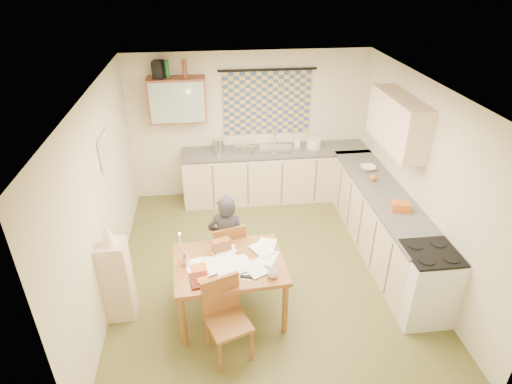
{
  "coord_description": "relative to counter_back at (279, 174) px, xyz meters",
  "views": [
    {
      "loc": [
        -0.7,
        -4.63,
        3.81
      ],
      "look_at": [
        -0.12,
        0.2,
        1.1
      ],
      "focal_mm": 30.0,
      "sensor_mm": 36.0,
      "label": 1
    }
  ],
  "objects": [
    {
      "name": "floor",
      "position": [
        -0.49,
        -1.95,
        -0.46
      ],
      "size": [
        4.0,
        4.5,
        0.02
      ],
      "primitive_type": "cube",
      "color": "brown",
      "rests_on": "ground"
    },
    {
      "name": "ceiling",
      "position": [
        -0.49,
        -1.95,
        2.06
      ],
      "size": [
        4.0,
        4.5,
        0.02
      ],
      "primitive_type": "cube",
      "color": "white",
      "rests_on": "floor"
    },
    {
      "name": "wall_back",
      "position": [
        -0.49,
        0.31,
        0.8
      ],
      "size": [
        4.0,
        0.02,
        2.5
      ],
      "primitive_type": "cube",
      "color": "beige",
      "rests_on": "floor"
    },
    {
      "name": "wall_front",
      "position": [
        -0.49,
        -4.21,
        0.8
      ],
      "size": [
        4.0,
        0.02,
        2.5
      ],
      "primitive_type": "cube",
      "color": "beige",
      "rests_on": "floor"
    },
    {
      "name": "wall_left",
      "position": [
        -2.5,
        -1.95,
        0.8
      ],
      "size": [
        0.02,
        4.5,
        2.5
      ],
      "primitive_type": "cube",
      "color": "beige",
      "rests_on": "floor"
    },
    {
      "name": "wall_right",
      "position": [
        1.52,
        -1.95,
        0.8
      ],
      "size": [
        0.02,
        4.5,
        2.5
      ],
      "primitive_type": "cube",
      "color": "beige",
      "rests_on": "floor"
    },
    {
      "name": "window_blind",
      "position": [
        -0.19,
        0.27,
        1.2
      ],
      "size": [
        1.45,
        0.03,
        1.05
      ],
      "primitive_type": "cube",
      "color": "#394A7D",
      "rests_on": "wall_back"
    },
    {
      "name": "curtain_rod",
      "position": [
        -0.19,
        0.25,
        1.75
      ],
      "size": [
        1.6,
        0.04,
        0.04
      ],
      "primitive_type": "cylinder",
      "rotation": [
        0.0,
        1.57,
        0.0
      ],
      "color": "black",
      "rests_on": "wall_back"
    },
    {
      "name": "wall_cabinet",
      "position": [
        -1.64,
        0.13,
        1.35
      ],
      "size": [
        0.9,
        0.34,
        0.7
      ],
      "primitive_type": "cube",
      "color": "brown",
      "rests_on": "wall_back"
    },
    {
      "name": "wall_cabinet_glass",
      "position": [
        -1.64,
        -0.04,
        1.35
      ],
      "size": [
        0.84,
        0.02,
        0.64
      ],
      "primitive_type": "cube",
      "color": "#99B2A5",
      "rests_on": "wall_back"
    },
    {
      "name": "upper_cabinet_right",
      "position": [
        1.34,
        -1.4,
        1.4
      ],
      "size": [
        0.34,
        1.3,
        0.7
      ],
      "primitive_type": "cube",
      "color": "beige",
      "rests_on": "wall_right"
    },
    {
      "name": "framed_print",
      "position": [
        -2.46,
        -1.55,
        1.25
      ],
      "size": [
        0.04,
        0.5,
        0.4
      ],
      "primitive_type": "cube",
      "color": "silver",
      "rests_on": "wall_left"
    },
    {
      "name": "print_canvas",
      "position": [
        -2.43,
        -1.55,
        1.25
      ],
      "size": [
        0.01,
        0.42,
        0.32
      ],
      "primitive_type": "cube",
      "color": "silver",
      "rests_on": "wall_left"
    },
    {
      "name": "counter_back",
      "position": [
        0.0,
        0.0,
        0.0
      ],
      "size": [
        3.3,
        0.62,
        0.92
      ],
      "color": "beige",
      "rests_on": "floor"
    },
    {
      "name": "counter_right",
      "position": [
        1.21,
        -1.65,
        -0.0
      ],
      "size": [
        0.62,
        2.95,
        0.92
      ],
      "color": "beige",
      "rests_on": "floor"
    },
    {
      "name": "stove",
      "position": [
        1.21,
        -3.02,
        0.01
      ],
      "size": [
        0.6,
        0.6,
        0.93
      ],
      "color": "white",
      "rests_on": "floor"
    },
    {
      "name": "sink",
      "position": [
        -0.08,
        0.0,
        0.43
      ],
      "size": [
        0.63,
        0.55,
        0.1
      ],
      "primitive_type": "cube",
      "rotation": [
        0.0,
        0.0,
        -0.19
      ],
      "color": "silver",
      "rests_on": "counter_back"
    },
    {
      "name": "tap",
      "position": [
        -0.06,
        0.18,
        0.61
      ],
      "size": [
        0.04,
        0.04,
        0.28
      ],
      "primitive_type": "cylinder",
      "rotation": [
        0.0,
        0.0,
        -0.23
      ],
      "color": "silver",
      "rests_on": "counter_back"
    },
    {
      "name": "dish_rack",
      "position": [
        -0.61,
        0.0,
        0.5
      ],
      "size": [
        0.44,
        0.41,
        0.06
      ],
      "primitive_type": "cube",
      "rotation": [
        0.0,
        0.0,
        -0.39
      ],
      "color": "silver",
      "rests_on": "counter_back"
    },
    {
      "name": "kettle",
      "position": [
        -1.04,
        0.0,
        0.59
      ],
      "size": [
        0.2,
        0.2,
        0.24
      ],
      "primitive_type": "cylinder",
      "rotation": [
        0.0,
        0.0,
        0.11
      ],
      "color": "silver",
      "rests_on": "counter_back"
    },
    {
      "name": "mixing_bowl",
      "position": [
        0.58,
        0.0,
        0.55
      ],
      "size": [
        0.31,
        0.31,
        0.16
      ],
      "primitive_type": "cylinder",
      "rotation": [
        0.0,
        0.0,
        0.38
      ],
      "color": "white",
      "rests_on": "counter_back"
    },
    {
      "name": "soap_bottle",
      "position": [
        0.31,
        0.05,
        0.57
      ],
      "size": [
        0.15,
        0.15,
        0.2
      ],
      "primitive_type": "imported",
      "rotation": [
        0.0,
        0.0,
        -0.37
      ],
      "color": "white",
      "rests_on": "counter_back"
    },
    {
      "name": "bowl",
      "position": [
        1.21,
        -0.93,
        0.5
      ],
      "size": [
        0.24,
        0.24,
        0.06
      ],
      "primitive_type": "imported",
      "rotation": [
        0.0,
        0.0,
        -0.0
      ],
      "color": "white",
      "rests_on": "counter_right"
    },
    {
      "name": "orange_bag",
      "position": [
        1.21,
        -2.13,
        0.53
      ],
      "size": [
        0.25,
        0.21,
        0.12
      ],
      "primitive_type": "cube",
      "rotation": [
        0.0,
        0.0,
        -0.25
      ],
      "color": "#D1631C",
      "rests_on": "counter_right"
    },
    {
      "name": "fruit_orange",
      "position": [
        1.16,
        -1.29,
        0.52
      ],
      "size": [
        0.1,
        0.1,
        0.1
      ],
      "primitive_type": "sphere",
      "color": "#D1631C",
      "rests_on": "counter_right"
    },
    {
      "name": "speaker",
      "position": [
        -1.89,
        0.13,
        1.83
      ],
      "size": [
        0.19,
        0.22,
        0.26
      ],
      "primitive_type": "cube",
      "rotation": [
        0.0,
        0.0,
        -0.16
      ],
      "color": "black",
      "rests_on": "wall_cabinet"
    },
    {
      "name": "bottle_green",
      "position": [
        -1.76,
        0.13,
        1.83
      ],
      "size": [
        0.08,
        0.08,
        0.26
      ],
      "primitive_type": "cylinder",
      "rotation": [
        0.0,
        0.0,
        -0.14
      ],
      "color": "#195926",
      "rests_on": "wall_cabinet"
    },
    {
      "name": "bottle_brown",
      "position": [
        -1.49,
        0.13,
        1.83
      ],
      "size": [
        0.07,
        0.07,
        0.26
      ],
      "primitive_type": "cylinder",
      "rotation": [
        0.0,
        0.0,
        -0.04
      ],
      "color": "brown",
      "rests_on": "wall_cabinet"
    },
    {
      "name": "dining_table",
      "position": [
        -1.04,
        -2.72,
        -0.07
      ],
      "size": [
        1.31,
        1.03,
        0.75
      ],
      "rotation": [
        0.0,
        0.0,
        0.06
      ],
      "color": "brown",
      "rests_on": "floor"
    },
    {
      "name": "chair_far",
      "position": [
        -1.04,
        -2.12,
        -0.17
      ],
      "size": [
        0.51,
        0.51,
        0.91
      ],
      "rotation": [
        0.0,
        0.0,
        3.41
      ],
      "color": "brown",
      "rests_on": "floor"
    },
    {
      "name": "chair_near",
      "position": [
        -1.1,
        -3.33,
        -0.17
      ],
      "size": [
        0.53,
        0.53,
        0.92
      ],
      "rotation": [
        0.0,
        0.0,
        0.35
      ],
      "color": "brown",
      "rests_on": "floor"
    },
    {
      "name": "person",
      "position": [
        -1.03,
        -2.16,
        0.2
      ],
      "size": [
        0.57,
        0.46,
        1.3
      ],
      "primitive_type": "imported",
      "rotation": [
        0.0,
        0.0,
        2.99
      ],
      "color": "black",
      "rests_on": "floor"
    },
    {
      "name": "shelf_stand",
      "position": [
        -2.33,
        -2.61,
        0.07
      ],
      "size": [
        0.32,
        0.3,
        1.04
      ],
      "primitive_type": "cube",
      "color": "beige",
      "rests_on": "floor"
    },
    {
      "name": "lampshade",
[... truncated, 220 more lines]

